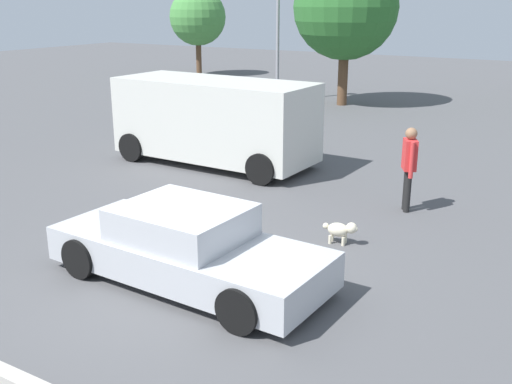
% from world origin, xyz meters
% --- Properties ---
extents(ground_plane, '(80.00, 80.00, 0.00)m').
position_xyz_m(ground_plane, '(0.00, 0.00, 0.00)').
color(ground_plane, '#515154').
extents(sedan_foreground, '(4.48, 1.98, 1.20)m').
position_xyz_m(sedan_foreground, '(0.16, -0.10, 0.56)').
color(sedan_foreground, '#B7BABF').
rests_on(sedan_foreground, ground_plane).
extents(dog, '(0.64, 0.29, 0.43)m').
position_xyz_m(dog, '(1.58, 2.48, 0.27)').
color(dog, beige).
rests_on(dog, ground_plane).
extents(van_white, '(5.33, 2.32, 2.20)m').
position_xyz_m(van_white, '(-3.49, 5.92, 1.19)').
color(van_white, silver).
rests_on(van_white, ground_plane).
extents(pedestrian, '(0.40, 0.52, 1.74)m').
position_xyz_m(pedestrian, '(2.01, 4.83, 1.04)').
color(pedestrian, black).
rests_on(pedestrian, ground_plane).
extents(parking_curb, '(7.19, 0.20, 0.12)m').
position_xyz_m(parking_curb, '(0.00, -3.23, 0.06)').
color(parking_curb, '#B7B2A8').
rests_on(parking_curb, ground_plane).
extents(light_post_near, '(0.44, 0.44, 5.42)m').
position_xyz_m(light_post_near, '(-7.18, 15.90, 3.77)').
color(light_post_near, gray).
rests_on(light_post_near, ground_plane).
extents(tree_back_left, '(4.15, 4.15, 5.96)m').
position_xyz_m(tree_back_left, '(-4.38, 16.37, 3.87)').
color(tree_back_left, brown).
rests_on(tree_back_left, ground_plane).
extents(tree_back_right, '(3.14, 3.14, 4.81)m').
position_xyz_m(tree_back_right, '(-15.47, 21.63, 3.22)').
color(tree_back_right, brown).
rests_on(tree_back_right, ground_plane).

